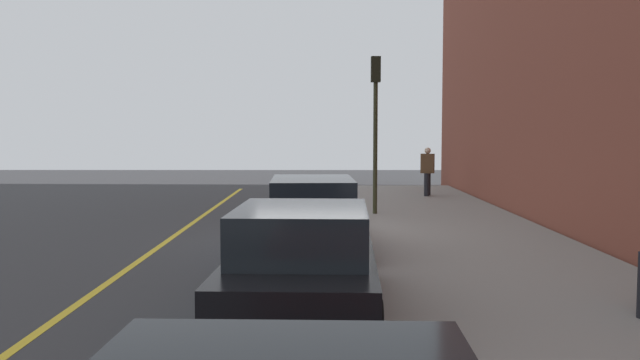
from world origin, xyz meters
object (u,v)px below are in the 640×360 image
at_px(parked_car_navy, 312,215).
at_px(traffic_light_pole, 375,108).
at_px(pedestrian_brown_coat, 427,170).
at_px(parked_car_black, 302,265).

relative_size(parked_car_navy, traffic_light_pole, 1.12).
bearing_deg(pedestrian_brown_coat, parked_car_navy, 159.41).
distance_m(pedestrian_brown_coat, traffic_light_pole, 6.08).
xyz_separation_m(parked_car_black, pedestrian_brown_coat, (15.69, -3.99, 0.31)).
bearing_deg(pedestrian_brown_coat, parked_car_black, 165.73).
bearing_deg(parked_car_navy, traffic_light_pole, -17.72).
xyz_separation_m(parked_car_navy, traffic_light_pole, (5.24, -1.67, 2.33)).
distance_m(parked_car_navy, traffic_light_pole, 5.97).
xyz_separation_m(parked_car_black, traffic_light_pole, (10.43, -1.72, 2.33)).
height_order(parked_car_black, traffic_light_pole, traffic_light_pole).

